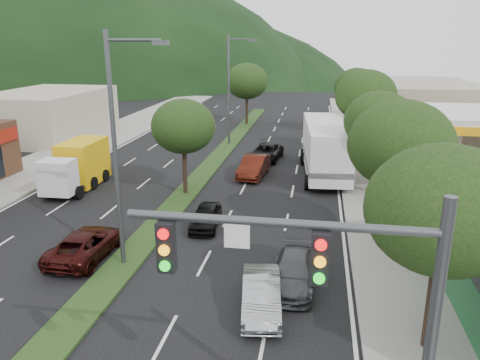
% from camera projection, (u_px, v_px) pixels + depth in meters
% --- Properties ---
extents(sidewalk_right, '(5.00, 90.00, 0.15)m').
position_uv_depth(sidewalk_right, '(373.00, 173.00, 34.89)').
color(sidewalk_right, gray).
rests_on(sidewalk_right, ground).
extents(sidewalk_left, '(6.00, 90.00, 0.15)m').
position_uv_depth(sidewalk_left, '(58.00, 159.00, 38.93)').
color(sidewalk_left, gray).
rests_on(sidewalk_left, ground).
extents(median, '(1.60, 56.00, 0.12)m').
position_uv_depth(median, '(218.00, 156.00, 39.71)').
color(median, '#1B3613').
rests_on(median, ground).
extents(traffic_signal, '(6.12, 0.40, 7.00)m').
position_uv_depth(traffic_signal, '(350.00, 308.00, 9.06)').
color(traffic_signal, '#47494C').
rests_on(traffic_signal, ground).
extents(bldg_left_far, '(9.00, 14.00, 4.60)m').
position_uv_depth(bldg_left_far, '(48.00, 114.00, 47.74)').
color(bldg_left_far, '#B3A68E').
rests_on(bldg_left_far, ground).
extents(bldg_right_far, '(10.00, 16.00, 5.20)m').
position_uv_depth(bldg_right_far, '(423.00, 106.00, 50.98)').
color(bldg_right_far, '#B3A68E').
rests_on(bldg_right_far, ground).
extents(tree_r_a, '(4.60, 4.60, 6.63)m').
position_uv_depth(tree_r_a, '(443.00, 210.00, 13.77)').
color(tree_r_a, black).
rests_on(tree_r_a, sidewalk_right).
extents(tree_r_b, '(4.80, 4.80, 6.94)m').
position_uv_depth(tree_r_b, '(401.00, 144.00, 21.26)').
color(tree_r_b, black).
rests_on(tree_r_b, sidewalk_right).
extents(tree_r_c, '(4.40, 4.40, 6.48)m').
position_uv_depth(tree_r_c, '(380.00, 121.00, 28.89)').
color(tree_r_c, black).
rests_on(tree_r_c, sidewalk_right).
extents(tree_r_d, '(5.00, 5.00, 7.17)m').
position_uv_depth(tree_r_d, '(366.00, 96.00, 38.21)').
color(tree_r_d, black).
rests_on(tree_r_d, sidewalk_right).
extents(tree_r_e, '(4.60, 4.60, 6.71)m').
position_uv_depth(tree_r_e, '(357.00, 87.00, 47.73)').
color(tree_r_e, black).
rests_on(tree_r_e, sidewalk_right).
extents(tree_med_near, '(4.00, 4.00, 6.02)m').
position_uv_depth(tree_med_near, '(183.00, 127.00, 29.00)').
color(tree_med_near, black).
rests_on(tree_med_near, median).
extents(tree_med_far, '(4.80, 4.80, 6.94)m').
position_uv_depth(tree_med_far, '(247.00, 81.00, 53.38)').
color(tree_med_far, black).
rests_on(tree_med_far, median).
extents(streetlight_near, '(2.60, 0.25, 10.00)m').
position_uv_depth(streetlight_near, '(119.00, 142.00, 19.20)').
color(streetlight_near, '#47494C').
rests_on(streetlight_near, ground).
extents(streetlight_mid, '(2.60, 0.25, 10.00)m').
position_uv_depth(streetlight_mid, '(231.00, 85.00, 42.79)').
color(streetlight_mid, '#47494C').
rests_on(streetlight_mid, ground).
extents(sedan_silver, '(1.88, 4.08, 1.30)m').
position_uv_depth(sedan_silver, '(261.00, 295.00, 17.14)').
color(sedan_silver, '#929498').
rests_on(sedan_silver, ground).
extents(suv_maroon, '(2.23, 4.71, 1.30)m').
position_uv_depth(suv_maroon, '(86.00, 244.00, 21.35)').
color(suv_maroon, black).
rests_on(suv_maroon, ground).
extents(car_queue_a, '(1.60, 3.58, 1.20)m').
position_uv_depth(car_queue_a, '(206.00, 217.00, 24.78)').
color(car_queue_a, black).
rests_on(car_queue_a, ground).
extents(car_queue_b, '(1.82, 4.22, 1.21)m').
position_uv_depth(car_queue_b, '(294.00, 272.00, 18.90)').
color(car_queue_b, '#434447').
rests_on(car_queue_b, ground).
extents(car_queue_c, '(2.01, 4.73, 1.52)m').
position_uv_depth(car_queue_c, '(254.00, 166.00, 33.94)').
color(car_queue_c, '#43140B').
rests_on(car_queue_c, ground).
extents(car_queue_d, '(2.67, 4.90, 1.30)m').
position_uv_depth(car_queue_d, '(266.00, 152.00, 38.64)').
color(car_queue_d, black).
rests_on(car_queue_d, ground).
extents(box_truck, '(2.54, 6.23, 3.05)m').
position_uv_depth(box_truck, '(79.00, 167.00, 31.29)').
color(box_truck, silver).
rests_on(box_truck, ground).
extents(motorhome, '(3.88, 10.27, 3.86)m').
position_uv_depth(motorhome, '(325.00, 148.00, 34.00)').
color(motorhome, silver).
rests_on(motorhome, ground).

